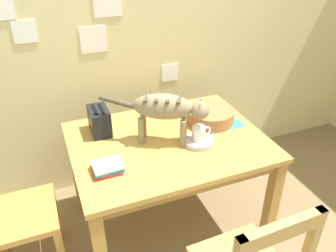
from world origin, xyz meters
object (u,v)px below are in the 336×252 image
(dining_table, at_px, (168,151))
(toaster, at_px, (99,121))
(magazine, at_px, (221,123))
(book_stack, at_px, (107,167))
(wicker_basket, at_px, (210,115))
(wooden_chair_near, at_px, (12,215))
(coffee_mug, at_px, (199,133))
(saucer_bowl, at_px, (198,141))
(cat, at_px, (167,109))

(dining_table, relative_size, toaster, 6.12)
(magazine, height_order, book_stack, book_stack)
(toaster, bearing_deg, wicker_basket, -10.84)
(dining_table, height_order, book_stack, book_stack)
(dining_table, distance_m, wooden_chair_near, 1.01)
(book_stack, distance_m, wicker_basket, 0.84)
(coffee_mug, xyz_separation_m, wooden_chair_near, (-1.16, 0.10, -0.36))
(coffee_mug, xyz_separation_m, book_stack, (-0.59, -0.06, -0.05))
(wooden_chair_near, bearing_deg, coffee_mug, 85.51)
(wooden_chair_near, bearing_deg, magazine, 93.23)
(saucer_bowl, bearing_deg, book_stack, -174.21)
(coffee_mug, bearing_deg, cat, 151.88)
(toaster, bearing_deg, wooden_chair_near, -156.63)
(cat, bearing_deg, magazine, 128.44)
(dining_table, height_order, toaster, toaster)
(saucer_bowl, distance_m, wooden_chair_near, 1.19)
(magazine, xyz_separation_m, toaster, (-0.80, 0.19, 0.08))
(saucer_bowl, xyz_separation_m, magazine, (0.26, 0.17, -0.01))
(saucer_bowl, xyz_separation_m, wooden_chair_near, (-1.15, 0.10, -0.29))
(saucer_bowl, xyz_separation_m, wicker_basket, (0.20, 0.22, 0.03))
(saucer_bowl, distance_m, coffee_mug, 0.06)
(coffee_mug, height_order, book_stack, coffee_mug)
(coffee_mug, bearing_deg, toaster, 146.49)
(saucer_bowl, bearing_deg, coffee_mug, 0.00)
(dining_table, height_order, magazine, magazine)
(book_stack, bearing_deg, toaster, 83.08)
(magazine, bearing_deg, wooden_chair_near, 179.70)
(wicker_basket, height_order, wooden_chair_near, wooden_chair_near)
(dining_table, distance_m, wicker_basket, 0.40)
(magazine, distance_m, book_stack, 0.88)
(magazine, relative_size, wicker_basket, 0.81)
(cat, relative_size, book_stack, 3.37)
(wicker_basket, bearing_deg, wooden_chair_near, -174.80)
(book_stack, xyz_separation_m, wooden_chair_near, (-0.56, 0.16, -0.31))
(dining_table, bearing_deg, wooden_chair_near, -179.06)
(wooden_chair_near, bearing_deg, book_stack, 74.77)
(cat, relative_size, toaster, 3.01)
(saucer_bowl, distance_m, magazine, 0.31)
(book_stack, height_order, toaster, toaster)
(dining_table, bearing_deg, book_stack, -158.33)
(saucer_bowl, xyz_separation_m, toaster, (-0.54, 0.36, 0.07))
(book_stack, bearing_deg, dining_table, 21.67)
(saucer_bowl, height_order, toaster, toaster)
(coffee_mug, height_order, wicker_basket, coffee_mug)
(dining_table, relative_size, wicker_basket, 3.76)
(coffee_mug, height_order, toaster, toaster)
(dining_table, bearing_deg, wicker_basket, 16.56)
(coffee_mug, height_order, wooden_chair_near, wooden_chair_near)
(book_stack, distance_m, wooden_chair_near, 0.66)
(saucer_bowl, bearing_deg, wooden_chair_near, 175.27)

